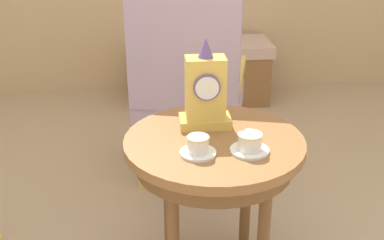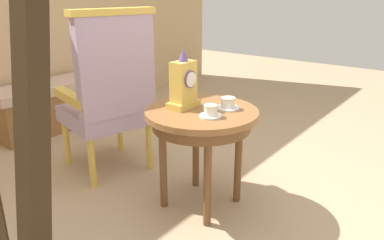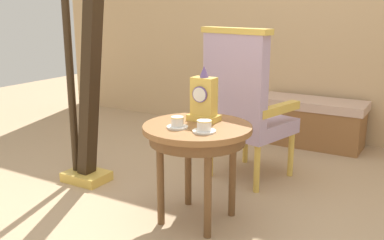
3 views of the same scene
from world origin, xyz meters
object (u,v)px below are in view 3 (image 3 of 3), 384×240
at_px(window_bench, 311,122).
at_px(armchair, 244,103).
at_px(teacup_right, 204,127).
at_px(teacup_left, 177,123).
at_px(mantel_clock, 204,99).
at_px(harp, 84,86).
at_px(side_table, 197,138).

bearing_deg(window_bench, armchair, -99.79).
distance_m(teacup_right, window_bench, 2.03).
bearing_deg(teacup_left, mantel_clock, 77.60).
xyz_separation_m(teacup_left, harp, (-0.93, 0.23, 0.10)).
distance_m(teacup_right, armchair, 0.86).
height_order(teacup_right, armchair, armchair).
bearing_deg(harp, side_table, -6.77).
bearing_deg(harp, armchair, 32.90).
distance_m(side_table, window_bench, 1.91).
distance_m(side_table, armchair, 0.75).
height_order(teacup_right, mantel_clock, mantel_clock).
bearing_deg(side_table, harp, 173.23).
height_order(mantel_clock, window_bench, mantel_clock).
bearing_deg(window_bench, harp, -123.43).
bearing_deg(teacup_right, harp, 168.44).
bearing_deg(teacup_right, teacup_left, -179.23).
bearing_deg(teacup_right, side_table, 134.46).
relative_size(side_table, mantel_clock, 1.92).
bearing_deg(side_table, window_bench, 85.02).
bearing_deg(mantel_clock, harp, 179.68).
xyz_separation_m(harp, window_bench, (1.16, 1.76, -0.51)).
distance_m(mantel_clock, harp, 0.98).
distance_m(side_table, harp, 1.03).
bearing_deg(mantel_clock, armchair, 91.07).
relative_size(teacup_left, mantel_clock, 0.37).
bearing_deg(armchair, side_table, -87.51).
relative_size(side_table, armchair, 0.57).
distance_m(harp, window_bench, 2.17).
bearing_deg(harp, teacup_left, -13.80).
distance_m(mantel_clock, window_bench, 1.85).
bearing_deg(armchair, teacup_left, -92.49).
bearing_deg(armchair, harp, -147.10).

